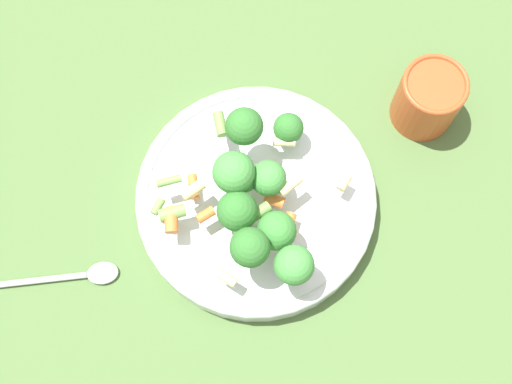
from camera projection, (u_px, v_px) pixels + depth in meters
The scene contains 5 objects.
ground_plane at pixel (256, 205), 0.84m from camera, with size 3.00×3.00×0.00m, color #4C6B38.
bowl at pixel (256, 200), 0.82m from camera, with size 0.28×0.28×0.04m.
pasta_salad at pixel (255, 199), 0.75m from camera, with size 0.21×0.22×0.09m.
cup at pixel (428, 98), 0.83m from camera, with size 0.08×0.08×0.08m.
spoon at pixel (65, 277), 0.81m from camera, with size 0.18×0.09×0.01m.
Camera 1 is at (0.11, 0.20, 0.81)m, focal length 50.00 mm.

